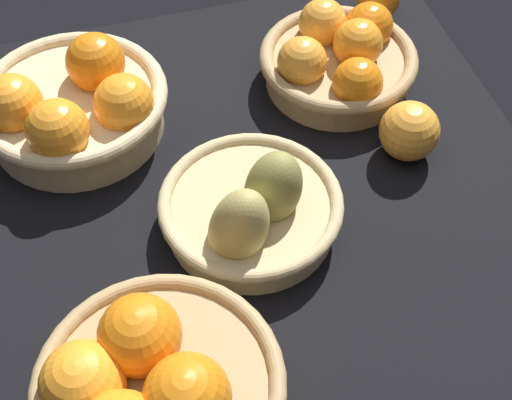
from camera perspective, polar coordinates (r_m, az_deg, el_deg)
The scene contains 6 objects.
market_tray at distance 91.08cm, azimuth 1.06°, elevation -1.77°, with size 84.00×72.00×3.00cm, color black.
basket_far_right at distance 98.56cm, azimuth -14.01°, elevation 7.17°, with size 25.04×25.04×12.04cm.
basket_near_right at distance 104.11cm, azimuth 6.50°, elevation 10.87°, with size 22.08×22.08×10.17cm.
basket_far_left at distance 74.04cm, azimuth -8.27°, elevation -14.41°, with size 25.10×25.10×11.63cm.
basket_center_pears at distance 85.87cm, azimuth -0.33°, elevation -0.78°, with size 22.00×22.00×12.98cm.
loose_orange_back_gap at distance 95.75cm, azimuth 11.85°, elevation 5.27°, with size 7.79×7.79×7.79cm, color #F49E33.
Camera 1 is at (-51.52, 16.79, 74.71)cm, focal length 51.38 mm.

